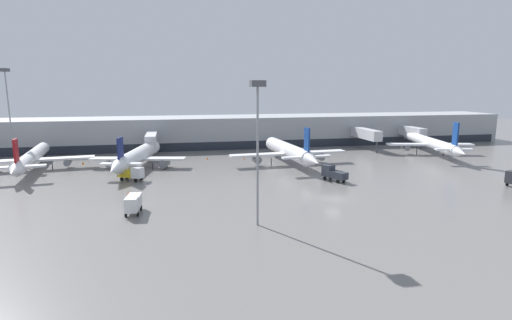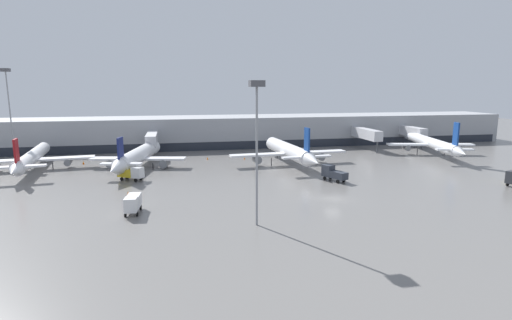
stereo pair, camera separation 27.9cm
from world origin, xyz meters
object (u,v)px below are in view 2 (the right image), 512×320
object	(u,v)px
service_truck_3	(133,202)
apron_light_mast_2	(257,113)
traffic_cone_2	(83,163)
traffic_cone_3	(128,193)
service_truck_0	(333,173)
apron_light_mast_1	(8,90)
traffic_cone_0	(244,158)
traffic_cone_1	(207,158)
parked_jet_2	(32,158)
parked_jet_0	(430,143)
parked_jet_1	(138,156)
service_truck_1	(131,173)
parked_jet_3	(289,151)

from	to	relation	value
service_truck_3	apron_light_mast_2	bearing A→B (deg)	67.00
traffic_cone_2	traffic_cone_3	distance (m)	33.28
service_truck_0	apron_light_mast_1	size ratio (longest dim) A/B	0.25
traffic_cone_0	traffic_cone_1	distance (m)	9.26
parked_jet_2	service_truck_0	xyz separation A→B (m)	(60.35, -22.74, -1.17)
service_truck_0	traffic_cone_2	distance (m)	57.98
service_truck_0	traffic_cone_2	size ratio (longest dim) A/B	7.16
parked_jet_0	parked_jet_1	distance (m)	75.11
service_truck_1	service_truck_3	distance (m)	21.20
parked_jet_3	traffic_cone_2	world-z (taller)	parked_jet_3
apron_light_mast_2	parked_jet_3	bearing A→B (deg)	67.96
parked_jet_0	service_truck_3	size ratio (longest dim) A/B	7.67
parked_jet_0	apron_light_mast_2	bearing A→B (deg)	141.21
traffic_cone_2	service_truck_1	bearing A→B (deg)	-56.75
service_truck_0	traffic_cone_2	bearing A→B (deg)	37.10
service_truck_0	service_truck_1	bearing A→B (deg)	53.53
traffic_cone_0	parked_jet_0	bearing A→B (deg)	-3.23
parked_jet_1	traffic_cone_0	distance (m)	25.85
parked_jet_2	service_truck_0	distance (m)	64.51
parked_jet_0	apron_light_mast_2	world-z (taller)	apron_light_mast_2
service_truck_3	traffic_cone_2	bearing A→B (deg)	-155.38
parked_jet_1	traffic_cone_1	size ratio (longest dim) A/B	58.27
traffic_cone_0	parked_jet_2	bearing A→B (deg)	-175.78
service_truck_3	parked_jet_0	bearing A→B (deg)	120.80
service_truck_3	traffic_cone_0	bearing A→B (deg)	153.74
parked_jet_0	parked_jet_1	world-z (taller)	parked_jet_0
parked_jet_2	traffic_cone_0	xyz separation A→B (m)	(47.56, 3.51, -2.42)
parked_jet_3	service_truck_1	xyz separation A→B (m)	(-34.40, -9.35, -1.68)
parked_jet_1	traffic_cone_0	world-z (taller)	parked_jet_1
parked_jet_1	traffic_cone_0	size ratio (longest dim) A/B	55.99
service_truck_3	apron_light_mast_2	size ratio (longest dim) A/B	0.27
parked_jet_2	service_truck_1	bearing A→B (deg)	-130.18
service_truck_1	traffic_cone_3	size ratio (longest dim) A/B	7.15
traffic_cone_1	traffic_cone_2	distance (m)	29.07
traffic_cone_3	apron_light_mast_2	distance (m)	29.67
parked_jet_1	service_truck_0	bearing A→B (deg)	-106.90
parked_jet_1	apron_light_mast_1	distance (m)	38.44
parked_jet_0	traffic_cone_2	xyz separation A→B (m)	(-88.13, 4.19, -2.81)
parked_jet_1	service_truck_3	size ratio (longest dim) A/B	6.96
apron_light_mast_2	parked_jet_1	bearing A→B (deg)	113.60
traffic_cone_0	apron_light_mast_2	world-z (taller)	apron_light_mast_2
service_truck_3	traffic_cone_2	size ratio (longest dim) A/B	6.29
traffic_cone_0	traffic_cone_2	world-z (taller)	traffic_cone_2
parked_jet_2	traffic_cone_3	size ratio (longest dim) A/B	47.94
parked_jet_0	service_truck_3	distance (m)	81.71
parked_jet_2	apron_light_mast_2	size ratio (longest dim) A/B	1.89
traffic_cone_3	parked_jet_1	bearing A→B (deg)	90.40
parked_jet_0	parked_jet_3	bearing A→B (deg)	111.12
service_truck_0	traffic_cone_1	bearing A→B (deg)	13.60
service_truck_3	service_truck_1	bearing A→B (deg)	-169.67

